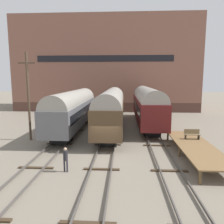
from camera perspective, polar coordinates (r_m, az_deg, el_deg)
The scene contains 12 objects.
ground_plane at distance 19.06m, azimuth -1.80°, elevation -11.30°, with size 200.00×200.00×0.00m, color slate.
track_left at distance 20.00m, azimuth -15.98°, elevation -10.24°, with size 2.60×60.00×0.26m.
track_middle at distance 19.01m, azimuth -1.80°, elevation -10.90°, with size 2.60×60.00×0.26m.
track_right at distance 19.22m, azimuth 12.99°, elevation -10.90°, with size 2.60×60.00×0.26m.
train_car_grey at distance 28.15m, azimuth -10.03°, elevation 1.02°, with size 3.06×17.05×5.06m.
train_car_maroon at distance 31.27m, azimuth 9.14°, elevation 2.09°, with size 3.14×17.91×5.36m.
train_car_brown at distance 27.62m, azimuth -0.13°, elevation 1.25°, with size 3.01×18.40×5.23m.
station_platform at distance 19.81m, azimuth 20.98°, elevation -8.38°, with size 2.91×10.35×0.98m.
bench at distance 21.66m, azimuth 20.16°, elevation -5.36°, with size 1.40×0.40×0.91m.
person_worker at distance 15.89m, azimuth -12.05°, elevation -11.48°, with size 0.32×0.32×1.78m.
utility_pole at distance 24.54m, azimuth -21.01°, elevation 4.02°, with size 1.80×0.24×9.24m.
warehouse_building at distance 50.31m, azimuth -1.23°, elevation 11.98°, with size 37.80×14.06×19.06m.
Camera 1 is at (1.58, -17.87, 6.44)m, focal length 35.00 mm.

